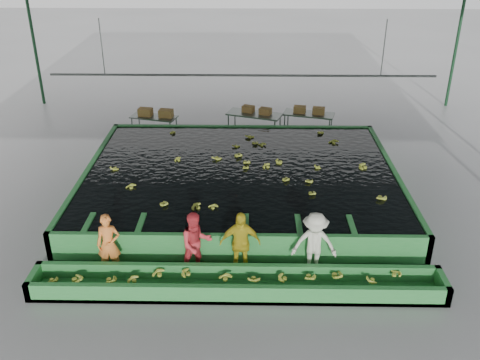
{
  "coord_description": "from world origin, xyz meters",
  "views": [
    {
      "loc": [
        0.26,
        -14.01,
        8.24
      ],
      "look_at": [
        0.0,
        0.5,
        1.0
      ],
      "focal_mm": 40.0,
      "sensor_mm": 36.0,
      "label": 1
    }
  ],
  "objects_px": {
    "sorting_trough": "(237,284)",
    "worker_c": "(240,243)",
    "worker_b": "(196,244)",
    "packing_table_mid": "(254,125)",
    "flotation_tank": "(241,181)",
    "worker_a": "(109,244)",
    "packing_table_right": "(308,124)",
    "box_stack_left": "(156,116)",
    "packing_table_left": "(154,126)",
    "box_stack_mid": "(257,113)",
    "box_stack_right": "(309,113)",
    "worker_d": "(314,244)"
  },
  "relations": [
    {
      "from": "worker_c",
      "to": "packing_table_left",
      "type": "xyz_separation_m",
      "value": [
        -3.69,
        9.37,
        -0.45
      ]
    },
    {
      "from": "sorting_trough",
      "to": "worker_c",
      "type": "relative_size",
      "value": 5.71
    },
    {
      "from": "packing_table_mid",
      "to": "box_stack_mid",
      "type": "relative_size",
      "value": 1.82
    },
    {
      "from": "worker_d",
      "to": "packing_table_right",
      "type": "relative_size",
      "value": 0.85
    },
    {
      "from": "sorting_trough",
      "to": "packing_table_right",
      "type": "relative_size",
      "value": 4.9
    },
    {
      "from": "packing_table_mid",
      "to": "box_stack_mid",
      "type": "xyz_separation_m",
      "value": [
        0.09,
        0.04,
        0.5
      ]
    },
    {
      "from": "worker_c",
      "to": "box_stack_left",
      "type": "bearing_deg",
      "value": 106.89
    },
    {
      "from": "box_stack_left",
      "to": "box_stack_mid",
      "type": "relative_size",
      "value": 1.18
    },
    {
      "from": "worker_b",
      "to": "worker_a",
      "type": "bearing_deg",
      "value": 157.71
    },
    {
      "from": "worker_a",
      "to": "box_stack_right",
      "type": "relative_size",
      "value": 1.3
    },
    {
      "from": "flotation_tank",
      "to": "packing_table_mid",
      "type": "xyz_separation_m",
      "value": [
        0.47,
        5.07,
        0.05
      ]
    },
    {
      "from": "sorting_trough",
      "to": "worker_b",
      "type": "relative_size",
      "value": 5.83
    },
    {
      "from": "flotation_tank",
      "to": "worker_b",
      "type": "height_order",
      "value": "worker_b"
    },
    {
      "from": "worker_d",
      "to": "packing_table_left",
      "type": "bearing_deg",
      "value": 123.93
    },
    {
      "from": "packing_table_left",
      "to": "packing_table_mid",
      "type": "relative_size",
      "value": 0.85
    },
    {
      "from": "packing_table_mid",
      "to": "box_stack_right",
      "type": "xyz_separation_m",
      "value": [
        2.24,
        0.26,
        0.43
      ]
    },
    {
      "from": "packing_table_right",
      "to": "box_stack_left",
      "type": "relative_size",
      "value": 1.44
    },
    {
      "from": "packing_table_left",
      "to": "box_stack_right",
      "type": "xyz_separation_m",
      "value": [
        6.34,
        0.26,
        0.5
      ]
    },
    {
      "from": "flotation_tank",
      "to": "sorting_trough",
      "type": "height_order",
      "value": "flotation_tank"
    },
    {
      "from": "worker_a",
      "to": "worker_b",
      "type": "bearing_deg",
      "value": -4.18
    },
    {
      "from": "flotation_tank",
      "to": "worker_a",
      "type": "height_order",
      "value": "worker_a"
    },
    {
      "from": "packing_table_right",
      "to": "worker_d",
      "type": "bearing_deg",
      "value": -94.71
    },
    {
      "from": "packing_table_right",
      "to": "box_stack_right",
      "type": "height_order",
      "value": "box_stack_right"
    },
    {
      "from": "sorting_trough",
      "to": "worker_c",
      "type": "xyz_separation_m",
      "value": [
        0.06,
        0.8,
        0.63
      ]
    },
    {
      "from": "box_stack_mid",
      "to": "packing_table_mid",
      "type": "bearing_deg",
      "value": -158.27
    },
    {
      "from": "worker_b",
      "to": "packing_table_mid",
      "type": "xyz_separation_m",
      "value": [
        1.52,
        9.37,
        -0.36
      ]
    },
    {
      "from": "sorting_trough",
      "to": "box_stack_right",
      "type": "distance_m",
      "value": 10.8
    },
    {
      "from": "worker_b",
      "to": "packing_table_right",
      "type": "distance_m",
      "value": 10.33
    },
    {
      "from": "worker_a",
      "to": "packing_table_left",
      "type": "height_order",
      "value": "worker_a"
    },
    {
      "from": "box_stack_mid",
      "to": "flotation_tank",
      "type": "bearing_deg",
      "value": -96.36
    },
    {
      "from": "flotation_tank",
      "to": "worker_d",
      "type": "xyz_separation_m",
      "value": [
        1.91,
        -4.3,
        0.42
      ]
    },
    {
      "from": "packing_table_right",
      "to": "box_stack_left",
      "type": "distance_m",
      "value": 6.26
    },
    {
      "from": "box_stack_left",
      "to": "packing_table_right",
      "type": "bearing_deg",
      "value": 2.27
    },
    {
      "from": "worker_d",
      "to": "packing_table_left",
      "type": "xyz_separation_m",
      "value": [
        -5.54,
        9.37,
        -0.45
      ]
    },
    {
      "from": "flotation_tank",
      "to": "packing_table_mid",
      "type": "distance_m",
      "value": 5.1
    },
    {
      "from": "worker_b",
      "to": "worker_c",
      "type": "height_order",
      "value": "worker_c"
    },
    {
      "from": "packing_table_mid",
      "to": "box_stack_mid",
      "type": "distance_m",
      "value": 0.51
    },
    {
      "from": "sorting_trough",
      "to": "packing_table_mid",
      "type": "xyz_separation_m",
      "value": [
        0.47,
        10.17,
        0.25
      ]
    },
    {
      "from": "packing_table_right",
      "to": "box_stack_left",
      "type": "height_order",
      "value": "box_stack_left"
    },
    {
      "from": "worker_d",
      "to": "worker_a",
      "type": "bearing_deg",
      "value": -176.66
    },
    {
      "from": "box_stack_left",
      "to": "box_stack_right",
      "type": "distance_m",
      "value": 6.26
    },
    {
      "from": "packing_table_right",
      "to": "box_stack_mid",
      "type": "relative_size",
      "value": 1.7
    },
    {
      "from": "worker_b",
      "to": "packing_table_mid",
      "type": "relative_size",
      "value": 0.78
    },
    {
      "from": "worker_b",
      "to": "worker_c",
      "type": "xyz_separation_m",
      "value": [
        1.1,
        0.0,
        0.02
      ]
    },
    {
      "from": "worker_a",
      "to": "worker_b",
      "type": "height_order",
      "value": "worker_b"
    },
    {
      "from": "flotation_tank",
      "to": "packing_table_left",
      "type": "bearing_deg",
      "value": 125.6
    },
    {
      "from": "flotation_tank",
      "to": "worker_c",
      "type": "relative_size",
      "value": 5.71
    },
    {
      "from": "worker_c",
      "to": "packing_table_right",
      "type": "height_order",
      "value": "worker_c"
    },
    {
      "from": "worker_a",
      "to": "worker_d",
      "type": "relative_size",
      "value": 0.94
    },
    {
      "from": "worker_b",
      "to": "packing_table_right",
      "type": "bearing_deg",
      "value": 46.44
    }
  ]
}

